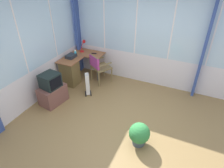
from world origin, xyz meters
TOP-DOWN VIEW (x-y plane):
  - ground at (0.00, 0.00)m, footprint 5.28×5.73m
  - north_window_panel at (0.00, 2.40)m, footprint 4.28×0.07m
  - east_window_panel at (2.17, 0.00)m, footprint 0.07×4.73m
  - curtain_corner at (2.04, 2.27)m, footprint 0.27×0.11m
  - curtain_east_far at (2.09, -1.30)m, footprint 0.27×0.08m
  - desk at (1.19, 2.06)m, footprint 1.22×0.97m
  - desk_lamp at (1.93, 2.02)m, footprint 0.24×0.21m
  - tv_remote at (1.86, 1.65)m, footprint 0.09×0.16m
  - spray_bottle at (1.50, 2.06)m, footprint 0.06×0.06m
  - paper_tray at (1.35, 2.12)m, footprint 0.30×0.23m
  - wooden_armchair at (1.53, 1.35)m, footprint 0.66×0.66m
  - tv_on_stand at (0.19, 1.94)m, footprint 0.70×0.53m
  - space_heater at (0.89, 1.33)m, footprint 0.29×0.27m
  - potted_plant at (-0.19, -0.47)m, footprint 0.41×0.41m

SIDE VIEW (x-z plane):
  - ground at x=0.00m, z-range -0.06..0.00m
  - potted_plant at x=-0.19m, z-range 0.02..0.50m
  - space_heater at x=0.89m, z-range 0.01..0.63m
  - tv_on_stand at x=0.19m, z-range -0.05..0.79m
  - desk at x=1.19m, z-range 0.03..0.78m
  - wooden_armchair at x=1.53m, z-range 0.13..1.02m
  - tv_remote at x=1.86m, z-range 0.74..0.77m
  - paper_tray at x=1.35m, z-range 0.74..0.83m
  - spray_bottle at x=1.50m, z-range 0.74..0.96m
  - desk_lamp at x=1.93m, z-range 0.80..1.15m
  - curtain_corner at x=2.04m, z-range 0.00..2.68m
  - curtain_east_far at x=2.09m, z-range 0.00..2.68m
  - north_window_panel at x=0.00m, z-range 0.00..2.77m
  - east_window_panel at x=2.17m, z-range 0.00..2.77m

